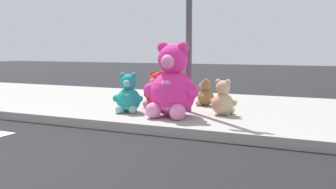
# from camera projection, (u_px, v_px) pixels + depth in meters

# --- Properties ---
(sidewalk) EXTENTS (28.00, 4.40, 0.15)m
(sidewalk) POSITION_uv_depth(u_px,v_px,m) (158.00, 106.00, 7.95)
(sidewalk) COLOR #9E9B93
(sidewalk) RESTS_ON ground_plane
(sign_pole) EXTENTS (0.56, 0.11, 3.20)m
(sign_pole) POSITION_uv_depth(u_px,v_px,m) (189.00, 17.00, 6.60)
(sign_pole) COLOR #4C4C51
(sign_pole) RESTS_ON sidewalk
(plush_pink_large) EXTENTS (0.98, 0.86, 1.26)m
(plush_pink_large) POSITION_uv_depth(u_px,v_px,m) (172.00, 87.00, 6.24)
(plush_pink_large) COLOR #F22D93
(plush_pink_large) RESTS_ON sidewalk
(plush_tan) EXTENTS (0.48, 0.43, 0.63)m
(plush_tan) POSITION_uv_depth(u_px,v_px,m) (223.00, 101.00, 6.43)
(plush_tan) COLOR tan
(plush_tan) RESTS_ON sidewalk
(plush_brown) EXTENTS (0.38, 0.41, 0.54)m
(plush_brown) POSITION_uv_depth(u_px,v_px,m) (205.00, 95.00, 7.51)
(plush_brown) COLOR olive
(plush_brown) RESTS_ON sidewalk
(plush_red) EXTENTS (0.54, 0.50, 0.71)m
(plush_red) POSITION_uv_depth(u_px,v_px,m) (156.00, 93.00, 7.25)
(plush_red) COLOR red
(plush_red) RESTS_ON sidewalk
(plush_teal) EXTENTS (0.54, 0.51, 0.72)m
(plush_teal) POSITION_uv_depth(u_px,v_px,m) (128.00, 96.00, 6.70)
(plush_teal) COLOR teal
(plush_teal) RESTS_ON sidewalk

